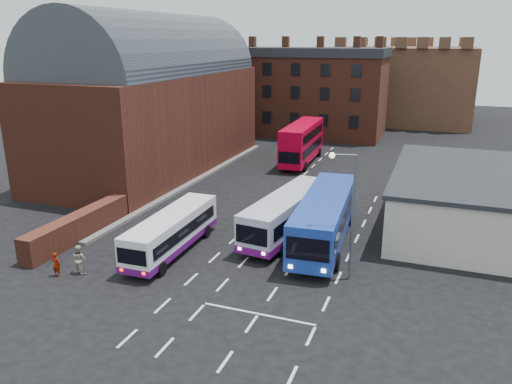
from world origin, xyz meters
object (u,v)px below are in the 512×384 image
(bus_white_outbound, at_px, (172,230))
(pedestrian_red, at_px, (56,264))
(street_lamp, at_px, (348,205))
(pedestrian_beige, at_px, (79,259))
(bus_blue, at_px, (325,216))
(bus_red_double, at_px, (302,142))
(bus_white_inbound, at_px, (287,211))

(bus_white_outbound, relative_size, pedestrian_red, 6.33)
(street_lamp, bearing_deg, pedestrian_beige, -162.30)
(bus_blue, distance_m, bus_red_double, 23.04)
(bus_red_double, relative_size, street_lamp, 1.48)
(bus_white_outbound, distance_m, pedestrian_beige, 5.96)
(bus_white_inbound, bearing_deg, pedestrian_beige, 53.08)
(street_lamp, bearing_deg, bus_blue, 116.22)
(bus_white_outbound, xyz_separation_m, street_lamp, (11.32, 0.06, 3.01))
(bus_red_double, bearing_deg, pedestrian_beige, 79.03)
(bus_blue, bearing_deg, bus_white_inbound, -17.00)
(bus_red_double, bearing_deg, bus_white_outbound, 85.11)
(bus_white_inbound, xyz_separation_m, pedestrian_red, (-10.76, -10.99, -0.99))
(bus_red_double, distance_m, pedestrian_beige, 31.70)
(bus_white_inbound, bearing_deg, bus_red_double, -70.42)
(bus_white_outbound, distance_m, bus_red_double, 26.61)
(bus_white_outbound, height_order, pedestrian_beige, bus_white_outbound)
(pedestrian_red, height_order, pedestrian_beige, pedestrian_beige)
(bus_white_outbound, xyz_separation_m, bus_white_inbound, (6.14, 5.47, 0.22))
(pedestrian_red, bearing_deg, bus_blue, -142.89)
(bus_white_outbound, xyz_separation_m, bus_red_double, (1.36, 26.56, 0.83))
(pedestrian_red, bearing_deg, bus_white_inbound, -134.53)
(bus_white_outbound, distance_m, pedestrian_red, 7.24)
(pedestrian_red, bearing_deg, street_lamp, -160.86)
(bus_white_inbound, xyz_separation_m, pedestrian_beige, (-9.74, -10.18, -0.85))
(bus_red_double, distance_m, street_lamp, 28.40)
(bus_white_inbound, distance_m, pedestrian_beige, 14.11)
(bus_white_inbound, relative_size, bus_blue, 0.88)
(bus_blue, height_order, street_lamp, street_lamp)
(bus_white_inbound, bearing_deg, bus_white_outbound, 48.50)
(bus_white_inbound, distance_m, bus_red_double, 21.64)
(street_lamp, relative_size, pedestrian_beige, 4.23)
(bus_white_outbound, xyz_separation_m, bus_blue, (8.98, 4.82, 0.46))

